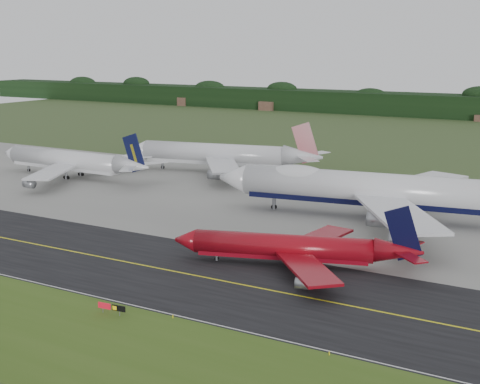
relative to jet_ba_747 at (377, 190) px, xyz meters
name	(u,v)px	position (x,y,z in m)	size (l,w,h in m)	color
ground	(205,268)	(-15.04, -47.13, -6.59)	(600.00, 600.00, 0.00)	#355025
grass_verge	(59,346)	(-15.04, -82.13, -6.58)	(400.00, 30.00, 0.01)	#3B5A1A
taxiway	(192,275)	(-15.04, -51.13, -6.58)	(400.00, 32.00, 0.02)	black
apron	(320,207)	(-15.04, 3.87, -6.58)	(400.00, 78.00, 0.01)	gray
taxiway_centreline	(192,275)	(-15.04, -51.13, -6.56)	(400.00, 0.40, 0.00)	yellow
taxiway_edge_line	(134,305)	(-15.04, -66.63, -6.56)	(400.00, 0.25, 0.00)	silver
jet_ba_747	(377,190)	(0.00, 0.00, 0.00)	(76.93, 63.13, 19.36)	silver
jet_red_737	(296,248)	(-1.90, -38.28, -3.35)	(42.52, 33.81, 11.72)	maroon
jet_navy_gold	(73,161)	(-91.96, 2.95, -1.84)	(55.86, 48.81, 14.45)	silver
jet_star_tail	(223,155)	(-57.73, 30.81, -1.19)	(61.19, 50.48, 16.20)	silver
taxiway_sign	(111,307)	(-15.86, -70.76, -5.52)	(4.54, 0.62, 1.51)	slate
edge_marker_center	(173,316)	(-7.45, -67.63, -6.34)	(0.16, 0.16, 0.50)	yellow
edge_marker_right	(329,353)	(16.07, -67.63, -6.34)	(0.16, 0.16, 0.50)	yellow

